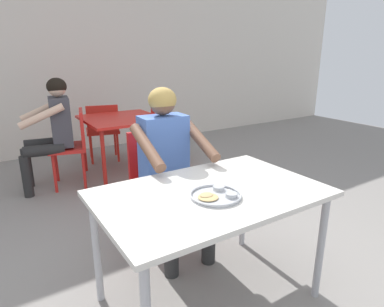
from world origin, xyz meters
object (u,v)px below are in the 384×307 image
at_px(chair_red_left, 74,142).
at_px(chair_red_right, 166,129).
at_px(chair_foreground, 157,178).
at_px(diner_foreground, 169,158).
at_px(chair_red_far, 103,128).
at_px(thali_tray, 216,195).
at_px(patron_background, 52,125).
at_px(table_background_red, 122,124).
at_px(table_foreground, 210,202).

height_order(chair_red_left, chair_red_right, chair_red_right).
distance_m(chair_foreground, diner_foreground, 0.32).
relative_size(chair_foreground, chair_red_far, 1.08).
height_order(chair_foreground, chair_red_right, same).
height_order(diner_foreground, chair_red_left, diner_foreground).
xyz_separation_m(chair_red_left, chair_red_right, (1.21, 0.06, -0.00)).
distance_m(diner_foreground, chair_red_left, 1.77).
distance_m(thali_tray, patron_background, 2.49).
bearing_deg(chair_red_right, table_background_red, -175.84).
height_order(table_background_red, patron_background, patron_background).
xyz_separation_m(chair_foreground, patron_background, (-0.49, 1.54, 0.22)).
height_order(table_foreground, chair_foreground, chair_foreground).
xyz_separation_m(chair_red_left, chair_red_far, (0.55, 0.68, -0.04)).
relative_size(chair_foreground, chair_red_right, 1.00).
bearing_deg(patron_background, diner_foreground, -74.76).
bearing_deg(patron_background, chair_red_far, 41.05).
xyz_separation_m(chair_red_right, patron_background, (-1.42, -0.03, 0.22)).
bearing_deg(patron_background, chair_foreground, -72.40).
relative_size(table_background_red, chair_red_right, 1.05).
bearing_deg(thali_tray, diner_foreground, 82.04).
bearing_deg(table_foreground, chair_red_left, 94.84).
distance_m(chair_red_right, patron_background, 1.43).
distance_m(chair_red_left, chair_red_right, 1.21).
relative_size(thali_tray, table_background_red, 0.31).
bearing_deg(table_background_red, chair_red_far, 93.13).
relative_size(table_foreground, chair_red_left, 1.46).
bearing_deg(chair_foreground, chair_red_right, 59.32).
xyz_separation_m(chair_foreground, diner_foreground, (-0.01, -0.22, 0.23)).
xyz_separation_m(thali_tray, patron_background, (-0.38, 2.46, -0.00)).
xyz_separation_m(table_background_red, chair_red_left, (-0.58, -0.01, -0.13)).
distance_m(table_foreground, chair_red_right, 2.62).
bearing_deg(diner_foreground, table_foreground, -96.87).
bearing_deg(chair_red_right, diner_foreground, -117.61).
distance_m(thali_tray, chair_red_far, 3.15).
distance_m(thali_tray, diner_foreground, 0.71).
relative_size(table_foreground, table_background_red, 1.38).
bearing_deg(diner_foreground, thali_tray, -97.96).
xyz_separation_m(chair_red_right, chair_red_far, (-0.66, 0.62, -0.03)).
distance_m(table_foreground, table_background_red, 2.40).
xyz_separation_m(chair_foreground, chair_red_far, (0.27, 2.19, -0.03)).
xyz_separation_m(thali_tray, chair_foreground, (0.11, 0.93, -0.23)).
xyz_separation_m(table_foreground, chair_red_right, (1.01, 2.41, -0.14)).
distance_m(table_background_red, chair_red_right, 0.64).
distance_m(table_foreground, chair_red_left, 2.36).
relative_size(table_foreground, chair_red_far, 1.56).
relative_size(thali_tray, chair_red_right, 0.32).
relative_size(chair_red_right, chair_red_far, 1.08).
distance_m(chair_foreground, table_background_red, 1.56).
relative_size(diner_foreground, chair_red_far, 1.53).
xyz_separation_m(diner_foreground, chair_red_far, (0.27, 2.42, -0.26)).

